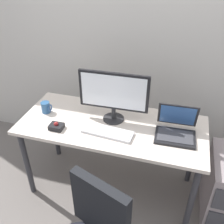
{
  "coord_description": "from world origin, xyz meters",
  "views": [
    {
      "loc": [
        0.48,
        -1.68,
        2.04
      ],
      "look_at": [
        0.0,
        0.0,
        0.88
      ],
      "focal_mm": 41.36,
      "sensor_mm": 36.0,
      "label": 1
    }
  ],
  "objects": [
    {
      "name": "desk",
      "position": [
        0.0,
        0.0,
        0.67
      ],
      "size": [
        1.56,
        0.68,
        0.76
      ],
      "color": "beige",
      "rests_on": "ground"
    },
    {
      "name": "laptop",
      "position": [
        0.52,
        0.01,
        0.81
      ],
      "size": [
        0.32,
        0.3,
        0.23
      ],
      "color": "black",
      "rests_on": "desk"
    },
    {
      "name": "coffee_mug",
      "position": [
        -0.61,
        0.01,
        0.81
      ],
      "size": [
        0.09,
        0.08,
        0.1
      ],
      "color": "#2A5484",
      "rests_on": "desk"
    },
    {
      "name": "back_wall",
      "position": [
        0.0,
        0.69,
        1.4
      ],
      "size": [
        6.0,
        0.1,
        2.8
      ],
      "primitive_type": "cube",
      "color": "#B9B5AE",
      "rests_on": "ground"
    },
    {
      "name": "keyboard",
      "position": [
        -0.0,
        -0.13,
        0.77
      ],
      "size": [
        0.42,
        0.17,
        0.03
      ],
      "color": "silver",
      "rests_on": "desk"
    },
    {
      "name": "monitor_main",
      "position": [
        -0.01,
        0.07,
        1.01
      ],
      "size": [
        0.58,
        0.18,
        0.44
      ],
      "color": "#262628",
      "rests_on": "desk"
    },
    {
      "name": "ground_plane",
      "position": [
        0.0,
        0.0,
        0.0
      ],
      "size": [
        8.0,
        8.0,
        0.0
      ],
      "primitive_type": "plane",
      "color": "#655F5B"
    },
    {
      "name": "trackball_mouse",
      "position": [
        -0.42,
        -0.19,
        0.78
      ],
      "size": [
        0.11,
        0.09,
        0.07
      ],
      "color": "black",
      "rests_on": "desk"
    }
  ]
}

